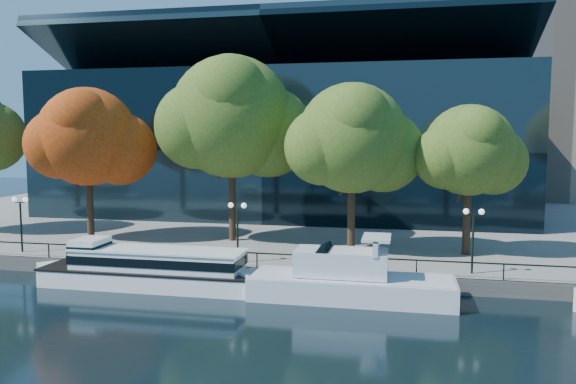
% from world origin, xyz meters
% --- Properties ---
extents(ground, '(160.00, 160.00, 0.00)m').
position_xyz_m(ground, '(0.00, 0.00, 0.00)').
color(ground, black).
rests_on(ground, ground).
extents(promenade, '(90.00, 67.08, 1.00)m').
position_xyz_m(promenade, '(0.00, 36.38, 0.50)').
color(promenade, slate).
rests_on(promenade, ground).
extents(railing, '(88.20, 0.08, 0.99)m').
position_xyz_m(railing, '(0.00, 3.25, 1.94)').
color(railing, black).
rests_on(railing, promenade).
extents(convention_building, '(50.00, 24.57, 21.43)m').
position_xyz_m(convention_building, '(-4.00, 31.79, 8.51)').
color(convention_building, black).
rests_on(convention_building, ground).
extents(tour_boat, '(15.33, 3.42, 2.91)m').
position_xyz_m(tour_boat, '(-6.67, 1.04, 1.24)').
color(tour_boat, white).
rests_on(tour_boat, ground).
extents(cruiser_near, '(13.03, 3.36, 3.78)m').
position_xyz_m(cruiser_near, '(5.77, 0.73, 1.17)').
color(cruiser_near, silver).
rests_on(cruiser_near, ground).
extents(tree_1, '(9.92, 8.14, 12.33)m').
position_xyz_m(tree_1, '(-15.78, 10.15, 9.19)').
color(tree_1, black).
rests_on(tree_1, promenade).
extents(tree_2, '(12.21, 10.01, 14.83)m').
position_xyz_m(tree_2, '(-4.19, 12.00, 10.73)').
color(tree_2, black).
rests_on(tree_2, promenade).
extents(tree_3, '(9.88, 8.10, 12.23)m').
position_xyz_m(tree_3, '(5.62, 9.23, 9.11)').
color(tree_3, black).
rests_on(tree_3, promenade).
extents(tree_4, '(8.02, 6.58, 10.65)m').
position_xyz_m(tree_4, '(13.70, 10.18, 8.29)').
color(tree_4, black).
rests_on(tree_4, promenade).
extents(lamp_0, '(1.26, 0.36, 4.03)m').
position_xyz_m(lamp_0, '(-18.05, 4.50, 3.98)').
color(lamp_0, black).
rests_on(lamp_0, promenade).
extents(lamp_1, '(1.26, 0.36, 4.03)m').
position_xyz_m(lamp_1, '(-1.66, 4.50, 3.98)').
color(lamp_1, black).
rests_on(lamp_1, promenade).
extents(lamp_2, '(1.26, 0.36, 4.03)m').
position_xyz_m(lamp_2, '(13.36, 4.50, 3.98)').
color(lamp_2, black).
rests_on(lamp_2, promenade).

